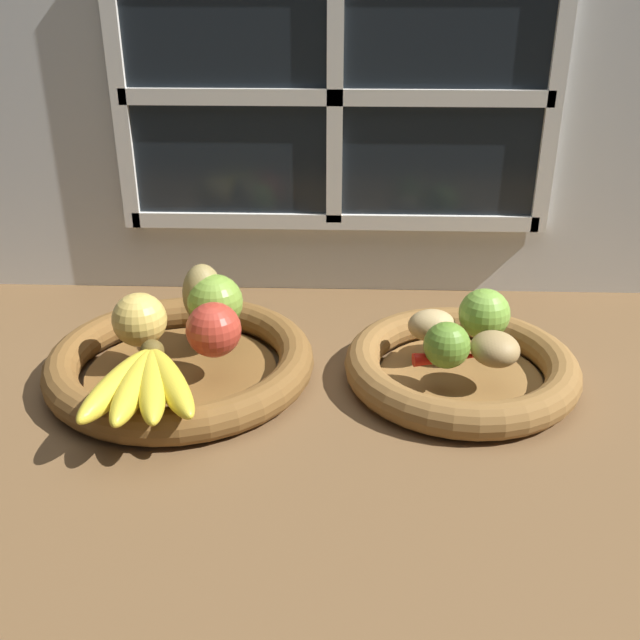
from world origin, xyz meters
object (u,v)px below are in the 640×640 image
(fruit_bowl_right, at_px, (461,367))
(pear_brown, at_px, (203,294))
(apple_green_back, at_px, (215,302))
(fruit_bowl_left, at_px, (181,363))
(lime_far, at_px, (484,314))
(banana_bunch_front, at_px, (144,383))
(chili_pepper, at_px, (457,357))
(apple_golden_left, at_px, (139,320))
(apple_red_right, at_px, (214,330))
(potato_oblong, at_px, (432,325))
(lime_near, at_px, (447,345))
(potato_small, at_px, (495,349))

(fruit_bowl_right, distance_m, pear_brown, 0.35)
(apple_green_back, bearing_deg, fruit_bowl_left, -124.62)
(fruit_bowl_right, height_order, lime_far, lime_far)
(banana_bunch_front, xyz_separation_m, chili_pepper, (0.36, 0.09, -0.01))
(apple_golden_left, xyz_separation_m, apple_red_right, (0.10, -0.02, -0.00))
(apple_green_back, relative_size, banana_bunch_front, 0.42)
(apple_golden_left, distance_m, apple_red_right, 0.10)
(pear_brown, height_order, potato_oblong, pear_brown)
(fruit_bowl_right, bearing_deg, potato_oblong, 142.13)
(apple_green_back, height_order, banana_bunch_front, apple_green_back)
(banana_bunch_front, xyz_separation_m, lime_near, (0.35, 0.08, 0.01))
(banana_bunch_front, bearing_deg, apple_green_back, 73.43)
(potato_oblong, xyz_separation_m, chili_pepper, (0.02, -0.06, -0.01))
(fruit_bowl_right, xyz_separation_m, lime_near, (-0.03, -0.04, 0.05))
(fruit_bowl_left, relative_size, apple_red_right, 5.01)
(apple_red_right, xyz_separation_m, chili_pepper, (0.30, -0.01, -0.03))
(potato_small, bearing_deg, fruit_bowl_right, 135.00)
(potato_oblong, relative_size, lime_far, 0.93)
(potato_small, bearing_deg, potato_oblong, 138.58)
(chili_pepper, bearing_deg, banana_bunch_front, -176.89)
(apple_red_right, distance_m, potato_oblong, 0.28)
(fruit_bowl_right, xyz_separation_m, potato_small, (0.03, -0.03, 0.04))
(fruit_bowl_right, bearing_deg, lime_far, 52.13)
(fruit_bowl_right, relative_size, lime_near, 5.26)
(apple_green_back, height_order, potato_small, apple_green_back)
(fruit_bowl_right, bearing_deg, banana_bunch_front, -162.25)
(apple_golden_left, height_order, apple_red_right, same)
(fruit_bowl_right, bearing_deg, apple_red_right, -176.18)
(potato_oblong, distance_m, chili_pepper, 0.07)
(apple_golden_left, relative_size, pear_brown, 0.82)
(pear_brown, xyz_separation_m, potato_small, (0.37, -0.10, -0.02))
(apple_red_right, bearing_deg, pear_brown, 107.80)
(apple_golden_left, bearing_deg, fruit_bowl_right, -0.55)
(potato_oblong, bearing_deg, pear_brown, 172.13)
(fruit_bowl_left, distance_m, lime_far, 0.40)
(apple_golden_left, height_order, lime_near, apple_golden_left)
(pear_brown, bearing_deg, fruit_bowl_right, -11.74)
(apple_golden_left, distance_m, chili_pepper, 0.40)
(banana_bunch_front, bearing_deg, apple_red_right, 57.44)
(chili_pepper, bearing_deg, apple_red_right, 167.29)
(fruit_bowl_left, distance_m, chili_pepper, 0.35)
(fruit_bowl_left, height_order, fruit_bowl_right, same)
(apple_red_right, relative_size, lime_far, 1.04)
(apple_green_back, xyz_separation_m, pear_brown, (-0.02, 0.01, 0.01))
(pear_brown, height_order, banana_bunch_front, pear_brown)
(banana_bunch_front, height_order, lime_far, lime_far)
(apple_red_right, relative_size, banana_bunch_front, 0.39)
(lime_far, bearing_deg, potato_small, -88.51)
(fruit_bowl_left, height_order, banana_bunch_front, banana_bunch_front)
(potato_oblong, distance_m, lime_near, 0.07)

